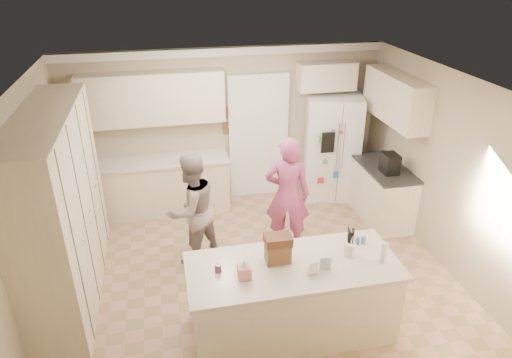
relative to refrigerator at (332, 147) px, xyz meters
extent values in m
cube|color=tan|center=(-1.78, -1.97, -0.91)|extent=(5.20, 4.60, 0.02)
cube|color=white|center=(-1.78, -1.97, 1.71)|extent=(5.20, 4.60, 0.02)
cube|color=tan|center=(-1.78, 0.34, 0.40)|extent=(5.20, 0.02, 2.60)
cube|color=tan|center=(-1.78, -4.28, 0.40)|extent=(5.20, 0.02, 2.60)
cube|color=tan|center=(-4.39, -1.97, 0.40)|extent=(0.02, 4.60, 2.60)
cube|color=tan|center=(0.83, -1.97, 0.40)|extent=(0.02, 4.60, 2.60)
cube|color=white|center=(-1.78, 0.29, 1.63)|extent=(5.20, 0.08, 0.12)
cube|color=beige|center=(-4.08, -1.77, 0.28)|extent=(0.60, 2.60, 2.35)
cube|color=beige|center=(-2.93, 0.03, -0.46)|extent=(2.20, 0.60, 0.88)
cube|color=#EFDFC7|center=(-2.93, 0.02, 0.00)|extent=(2.24, 0.63, 0.04)
cube|color=beige|center=(-2.93, 0.15, 1.00)|extent=(2.20, 0.35, 0.80)
cube|color=black|center=(-1.23, 0.31, 0.15)|extent=(0.90, 0.06, 2.10)
cube|color=white|center=(-1.23, 0.27, 0.15)|extent=(1.02, 0.03, 2.22)
cube|color=brown|center=(-1.76, 0.30, 0.65)|extent=(0.15, 0.02, 0.20)
cube|color=brown|center=(-1.76, 0.30, 0.38)|extent=(0.15, 0.02, 0.20)
cube|color=white|center=(0.00, 0.00, 0.00)|extent=(1.04, 0.90, 1.80)
cube|color=gray|center=(0.00, -0.35, 0.00)|extent=(0.02, 0.02, 1.78)
cube|color=black|center=(-0.22, -0.36, 0.25)|extent=(0.22, 0.03, 0.35)
cylinder|color=silver|center=(-0.05, -0.37, 0.15)|extent=(0.02, 0.02, 0.85)
cylinder|color=silver|center=(0.05, -0.37, 0.15)|extent=(0.02, 0.02, 0.85)
cube|color=beige|center=(-0.13, 0.15, 1.20)|extent=(0.95, 0.35, 0.45)
cube|color=beige|center=(0.52, -0.97, -0.46)|extent=(0.60, 1.20, 0.88)
cube|color=#2D2B28|center=(0.51, -0.97, 0.00)|extent=(0.63, 1.24, 0.04)
cube|color=beige|center=(0.65, -0.77, 1.05)|extent=(0.35, 1.50, 0.70)
cube|color=black|center=(0.47, -1.17, 0.17)|extent=(0.22, 0.28, 0.30)
cube|color=beige|center=(-1.58, -3.07, -0.46)|extent=(2.20, 0.90, 0.88)
cube|color=#EFDFC7|center=(-1.58, -3.07, 0.00)|extent=(2.28, 0.96, 0.05)
cylinder|color=white|center=(-0.93, -3.02, 0.10)|extent=(0.13, 0.13, 0.15)
cube|color=#F18081|center=(-2.13, -3.17, 0.10)|extent=(0.13, 0.13, 0.14)
cone|color=white|center=(-2.13, -3.17, 0.20)|extent=(0.08, 0.08, 0.08)
cube|color=brown|center=(-1.73, -2.97, 0.14)|extent=(0.26, 0.18, 0.22)
cube|color=#592D1E|center=(-1.73, -2.97, 0.30)|extent=(0.28, 0.20, 0.10)
cylinder|color=#59263F|center=(-2.38, -3.02, 0.07)|extent=(0.07, 0.07, 0.09)
cube|color=white|center=(-1.43, -3.27, 0.11)|extent=(0.12, 0.06, 0.16)
cube|color=silver|center=(-1.28, -3.22, 0.11)|extent=(0.12, 0.05, 0.16)
cylinder|color=silver|center=(-0.63, -3.22, 0.14)|extent=(0.07, 0.07, 0.24)
cylinder|color=#4863A2|center=(-0.76, -2.85, 0.07)|extent=(0.05, 0.05, 0.09)
cylinder|color=#4863A2|center=(-0.69, -2.85, 0.07)|extent=(0.05, 0.05, 0.09)
imported|color=gray|center=(-2.53, -1.46, -0.10)|extent=(0.98, 0.93, 1.60)
imported|color=#B5477C|center=(-1.19, -1.45, -0.04)|extent=(0.72, 0.58, 1.73)
camera|label=1|loc=(-2.79, -6.84, 3.00)|focal=32.00mm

